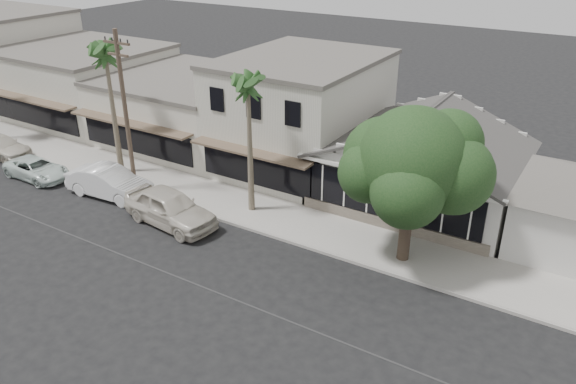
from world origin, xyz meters
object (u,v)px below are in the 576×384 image
Objects in this scene: car_0 at (170,208)px; car_2 at (37,169)px; car_3 at (0,146)px; shade_tree at (413,162)px; utility_pole at (125,110)px; car_1 at (110,182)px.

car_2 is (-10.56, 0.04, -0.31)m from car_0.
car_3 is 27.12m from shade_tree.
utility_pole is 15.52m from shade_tree.
utility_pole is at bearing -36.54° from car_1.
car_1 is 1.18× the size of car_2.
car_0 is 15.59m from car_3.
car_2 is at bearing -164.55° from utility_pole.
car_1 is 0.71× the size of shade_tree.
car_0 is 1.05× the size of car_1.
utility_pole reaches higher than shade_tree.
utility_pole is 1.25× the size of shade_tree.
car_2 is (-6.27, -1.73, -4.19)m from utility_pole.
car_3 is (-10.56, 0.39, -0.16)m from car_1.
utility_pole reaches higher than car_1.
utility_pole reaches higher than car_0.
utility_pole reaches higher than car_3.
car_3 is at bearing 83.13° from car_1.
car_2 is 0.91× the size of car_3.
shade_tree is (16.18, 2.46, 3.90)m from car_1.
utility_pole is at bearing 74.19° from car_0.
car_0 is 0.74× the size of shade_tree.
car_1 is at bearing -83.73° from car_2.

